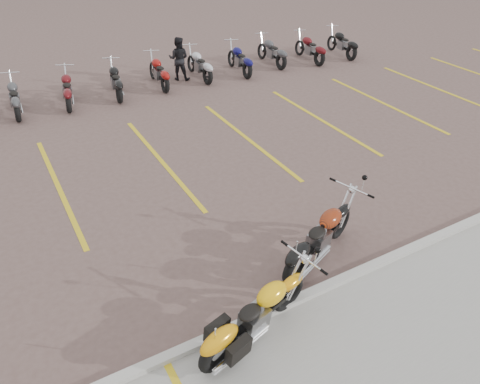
{
  "coord_description": "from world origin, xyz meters",
  "views": [
    {
      "loc": [
        -3.57,
        -6.64,
        6.25
      ],
      "look_at": [
        0.54,
        0.63,
        0.75
      ],
      "focal_mm": 35.0,
      "sensor_mm": 36.0,
      "label": 1
    }
  ],
  "objects": [
    {
      "name": "ground",
      "position": [
        0.0,
        0.0,
        0.0
      ],
      "size": [
        100.0,
        100.0,
        0.0
      ],
      "primitive_type": "plane",
      "color": "brown",
      "rests_on": "ground"
    },
    {
      "name": "parking_stripes",
      "position": [
        0.0,
        4.0,
        0.0
      ],
      "size": [
        38.0,
        5.5,
        0.01
      ],
      "primitive_type": null,
      "color": "gold",
      "rests_on": "ground"
    },
    {
      "name": "bg_bike_row",
      "position": [
        0.37,
        9.2,
        0.55
      ],
      "size": [
        20.66,
        2.06,
        1.1
      ],
      "color": "black",
      "rests_on": "ground"
    },
    {
      "name": "flame_cruiser",
      "position": [
        1.19,
        -1.25,
        0.49
      ],
      "size": [
        2.29,
        1.06,
        1.0
      ],
      "rotation": [
        0.07,
        0.0,
        0.39
      ],
      "color": "black",
      "rests_on": "ground"
    },
    {
      "name": "person_b",
      "position": [
        2.99,
        9.62,
        0.8
      ],
      "size": [
        0.99,
        0.95,
        1.6
      ],
      "primitive_type": "imported",
      "rotation": [
        0.0,
        0.0,
        2.51
      ],
      "color": "black",
      "rests_on": "ground"
    },
    {
      "name": "yellow_cruiser",
      "position": [
        -0.9,
        -2.26,
        0.49
      ],
      "size": [
        2.33,
        0.8,
        0.98
      ],
      "rotation": [
        0.13,
        0.0,
        0.28
      ],
      "color": "black",
      "rests_on": "ground"
    },
    {
      "name": "curb",
      "position": [
        0.0,
        -2.0,
        0.06
      ],
      "size": [
        60.0,
        0.18,
        0.12
      ],
      "primitive_type": "cube",
      "color": "#ADAAA3",
      "rests_on": "ground"
    }
  ]
}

